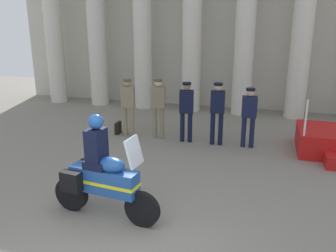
% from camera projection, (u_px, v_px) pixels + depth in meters
% --- Properties ---
extents(colonnade_backdrop, '(14.43, 1.53, 6.87)m').
position_uv_depth(colonnade_backdrop, '(195.00, 11.00, 13.18)').
color(colonnade_backdrop, beige).
rests_on(colonnade_backdrop, ground_plane).
extents(officer_in_row_0, '(0.41, 0.27, 1.70)m').
position_uv_depth(officer_in_row_0, '(128.00, 103.00, 10.57)').
color(officer_in_row_0, '#847A5B').
rests_on(officer_in_row_0, ground_plane).
extents(officer_in_row_1, '(0.41, 0.27, 1.73)m').
position_uv_depth(officer_in_row_1, '(158.00, 104.00, 10.37)').
color(officer_in_row_1, '#7A7056').
rests_on(officer_in_row_1, ground_plane).
extents(officer_in_row_2, '(0.41, 0.27, 1.70)m').
position_uv_depth(officer_in_row_2, '(186.00, 107.00, 10.08)').
color(officer_in_row_2, black).
rests_on(officer_in_row_2, ground_plane).
extents(officer_in_row_3, '(0.41, 0.27, 1.73)m').
position_uv_depth(officer_in_row_3, '(217.00, 109.00, 9.85)').
color(officer_in_row_3, black).
rests_on(officer_in_row_3, ground_plane).
extents(officer_in_row_4, '(0.41, 0.27, 1.62)m').
position_uv_depth(officer_in_row_4, '(249.00, 113.00, 9.68)').
color(officer_in_row_4, '#141938').
rests_on(officer_in_row_4, ground_plane).
extents(motorcycle_with_rider, '(2.09, 0.74, 1.90)m').
position_uv_depth(motorcycle_with_rider, '(101.00, 176.00, 6.32)').
color(motorcycle_with_rider, black).
rests_on(motorcycle_with_rider, ground_plane).
extents(briefcase_on_ground, '(0.10, 0.32, 0.36)m').
position_uv_depth(briefcase_on_ground, '(118.00, 128.00, 11.01)').
color(briefcase_on_ground, black).
rests_on(briefcase_on_ground, ground_plane).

